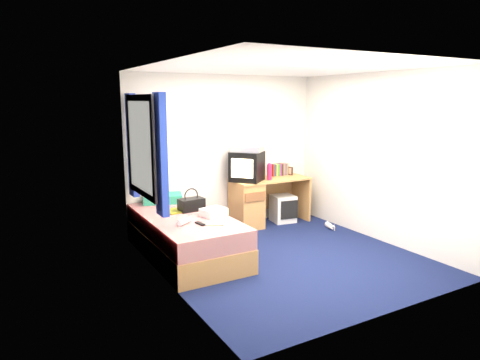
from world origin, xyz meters
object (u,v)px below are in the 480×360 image
vcr (247,149)px  handbag (191,204)px  pink_water_bottle (269,172)px  remote_control (200,224)px  bed (186,236)px  picture_frame (290,171)px  crt_tv (247,166)px  colour_swatch_fan (214,225)px  storage_cube (283,208)px  towel (214,212)px  water_bottle (184,222)px  pillow (163,198)px  aerosol_can (262,173)px  desk (255,201)px  white_heels (331,227)px  magazine (174,211)px

vcr → handbag: bearing=-108.7°
vcr → handbag: (-1.19, -0.54, -0.63)m
pink_water_bottle → remote_control: 2.04m
bed → remote_control: size_ratio=12.50×
picture_frame → pink_water_bottle: (-0.56, -0.21, 0.05)m
crt_tv → pink_water_bottle: crt_tv is taller
colour_swatch_fan → remote_control: size_ratio=1.38×
storage_cube → towel: (-1.71, -0.88, 0.37)m
handbag → water_bottle: handbag is taller
handbag → towel: bearing=-73.6°
pillow → picture_frame: 2.29m
crt_tv → remote_control: crt_tv is taller
water_bottle → storage_cube: bearing=25.7°
water_bottle → remote_control: 0.20m
aerosol_can → handbag: aerosol_can is taller
desk → aerosol_can: (0.14, 0.03, 0.44)m
bed → aerosol_can: (1.66, 0.77, 0.58)m
bed → handbag: size_ratio=5.72×
desk → pink_water_bottle: (0.20, -0.11, 0.47)m
pink_water_bottle → bed: bearing=-159.8°
handbag → picture_frame: bearing=12.5°
crt_tv → pillow: bearing=-133.6°
picture_frame → aerosol_can: bearing=176.3°
white_heels → water_bottle: bearing=-173.2°
vcr → magazine: vcr is taller
pink_water_bottle → magazine: (-1.77, -0.37, -0.32)m
bed → desk: 1.69m
picture_frame → desk: bearing=177.1°
colour_swatch_fan → pillow: bearing=95.9°
storage_cube → water_bottle: water_bottle is taller
pillow → water_bottle: (-0.15, -1.20, -0.02)m
pink_water_bottle → colour_swatch_fan: size_ratio=1.10×
remote_control → white_heels: remote_control is taller
white_heels → magazine: bearing=172.9°
aerosol_can → remote_control: bearing=-143.5°
pink_water_bottle → remote_control: pink_water_bottle is taller
crt_tv → picture_frame: crt_tv is taller
picture_frame → white_heels: 1.19m
handbag → pillow: bearing=101.1°
bed → handbag: 0.45m
towel → aerosol_can: bearing=35.4°
aerosol_can → handbag: 1.60m
magazine → remote_control: remote_control is taller
magazine → colour_swatch_fan: (0.20, -0.84, -0.00)m
bed → desk: size_ratio=1.54×
pink_water_bottle → towel: size_ratio=0.82×
vcr → water_bottle: (-1.52, -1.10, -0.68)m
picture_frame → towel: (-1.95, -1.03, -0.23)m
storage_cube → pink_water_bottle: 0.73m
aerosol_can → handbag: bearing=-159.0°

